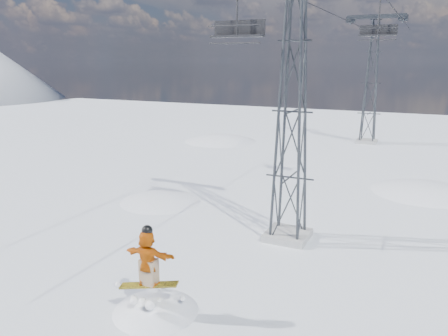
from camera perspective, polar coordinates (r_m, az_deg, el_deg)
The scene contains 7 objects.
ground at distance 13.16m, azimuth -6.41°, elevation -20.97°, with size 120.00×120.00×0.00m, color white.
snow_terrain at distance 36.42m, azimuth 5.42°, elevation -14.19°, with size 39.00×37.00×22.00m.
lift_tower_near at distance 17.96m, azimuth 8.88°, elevation 7.20°, with size 5.20×1.80×11.43m.
lift_tower_far at distance 42.48m, azimuth 18.67°, elevation 10.40°, with size 5.20×1.80×11.43m.
haul_cables at distance 29.26m, azimuth 16.12°, elevation 19.92°, with size 4.46×51.00×0.06m.
lift_chair_near at distance 18.16m, azimuth 1.80°, elevation 17.55°, with size 2.19×0.63×2.72m.
lift_chair_mid at distance 24.96m, azimuth 19.48°, elevation 16.48°, with size 1.89×0.54×2.35m.
Camera 1 is at (5.80, -9.13, 7.50)m, focal length 35.00 mm.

